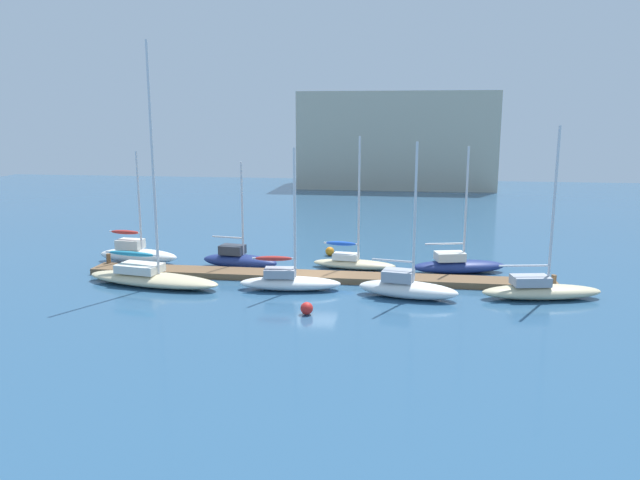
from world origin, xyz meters
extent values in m
plane|color=#2D567A|center=(0.00, 0.00, 0.00)|extent=(120.00, 120.00, 0.00)
cube|color=brown|center=(0.00, 0.00, 0.19)|extent=(27.58, 1.80, 0.37)
cylinder|color=brown|center=(-13.39, 0.75, 0.49)|extent=(0.28, 0.28, 0.98)
cylinder|color=brown|center=(13.39, -0.75, 0.49)|extent=(0.28, 0.28, 0.98)
ellipsoid|color=white|center=(-12.24, 2.59, 0.47)|extent=(5.62, 2.10, 0.93)
cube|color=silver|center=(-12.78, 2.64, 1.24)|extent=(1.74, 1.27, 0.61)
cylinder|color=silver|center=(-11.96, 2.56, 4.14)|extent=(0.13, 0.13, 6.41)
cylinder|color=silver|center=(-13.11, 2.67, 2.02)|extent=(2.31, 0.32, 0.11)
ellipsoid|color=#B72D28|center=(-13.11, 2.67, 2.02)|extent=(2.10, 0.55, 0.28)
ellipsoid|color=beige|center=(-9.00, -2.64, 0.37)|extent=(8.55, 3.64, 0.73)
cube|color=silver|center=(-9.82, -2.50, 0.97)|extent=(2.72, 1.95, 0.48)
cylinder|color=silver|center=(-8.59, -2.72, 7.12)|extent=(0.15, 0.15, 12.78)
cylinder|color=silver|center=(-10.31, -2.41, 1.78)|extent=(3.45, 0.74, 0.12)
ellipsoid|color=teal|center=(-10.31, -2.41, 1.78)|extent=(3.15, 0.91, 0.28)
ellipsoid|color=navy|center=(-5.20, 2.14, 0.44)|extent=(5.21, 2.28, 0.88)
cube|color=#333842|center=(-5.70, 2.22, 1.17)|extent=(1.66, 1.29, 0.57)
cylinder|color=silver|center=(-4.95, 2.11, 3.83)|extent=(0.13, 0.13, 5.89)
cylinder|color=silver|center=(-6.00, 2.27, 1.96)|extent=(2.11, 0.42, 0.10)
ellipsoid|color=white|center=(-1.05, -2.38, 0.37)|extent=(5.79, 2.13, 0.74)
cube|color=#9EA3AD|center=(-1.62, -2.44, 0.99)|extent=(1.80, 1.27, 0.48)
cylinder|color=silver|center=(-0.77, -2.35, 4.32)|extent=(0.13, 0.13, 7.15)
cylinder|color=silver|center=(-1.95, -2.47, 1.79)|extent=(2.38, 0.34, 0.11)
ellipsoid|color=#B72D28|center=(-1.95, -2.47, 1.79)|extent=(2.16, 0.57, 0.28)
ellipsoid|color=beige|center=(2.05, 2.98, 0.29)|extent=(5.44, 1.99, 0.58)
cube|color=silver|center=(1.52, 3.03, 0.77)|extent=(1.69, 1.17, 0.38)
cylinder|color=silver|center=(2.31, 2.95, 4.46)|extent=(0.13, 0.13, 7.76)
cylinder|color=silver|center=(1.20, 3.07, 1.60)|extent=(2.23, 0.34, 0.11)
ellipsoid|color=blue|center=(1.20, 3.07, 1.60)|extent=(2.04, 0.57, 0.28)
ellipsoid|color=white|center=(5.45, -2.97, 0.45)|extent=(5.57, 2.69, 0.89)
cube|color=#9EA3AD|center=(4.92, -2.87, 1.18)|extent=(1.80, 1.49, 0.58)
cylinder|color=silver|center=(5.71, -3.02, 4.58)|extent=(0.13, 0.13, 7.37)
cylinder|color=silver|center=(4.61, -2.81, 1.97)|extent=(2.22, 0.52, 0.11)
ellipsoid|color=navy|center=(8.55, 2.86, 0.40)|extent=(6.05, 2.96, 0.80)
cube|color=silver|center=(7.98, 2.73, 1.06)|extent=(1.97, 1.54, 0.52)
cylinder|color=silver|center=(8.83, 2.93, 4.29)|extent=(0.13, 0.13, 6.98)
cylinder|color=silver|center=(7.64, 2.65, 1.86)|extent=(2.40, 0.67, 0.11)
ellipsoid|color=beige|center=(12.48, -2.16, 0.38)|extent=(6.57, 2.78, 0.76)
cube|color=#9EA3AD|center=(11.85, -2.28, 1.01)|extent=(2.09, 1.49, 0.50)
cylinder|color=silver|center=(12.79, -2.11, 4.92)|extent=(0.14, 0.14, 8.31)
cylinder|color=silver|center=(11.48, -2.34, 1.81)|extent=(2.66, 0.58, 0.11)
sphere|color=orange|center=(0.05, 6.47, 0.31)|extent=(0.62, 0.62, 0.62)
sphere|color=red|center=(0.57, -6.53, 0.31)|extent=(0.62, 0.62, 0.62)
cube|color=#BCB299|center=(3.59, 51.24, 6.37)|extent=(26.00, 12.23, 12.74)
camera|label=1|loc=(5.30, -34.78, 9.49)|focal=34.37mm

